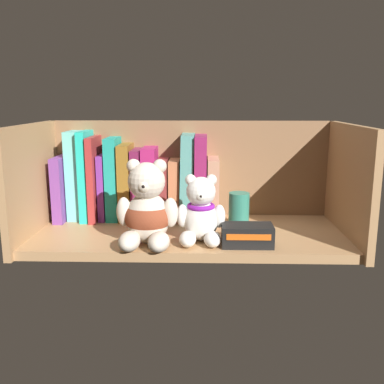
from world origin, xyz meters
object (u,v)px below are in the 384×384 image
at_px(teddy_bear_smaller, 201,213).
at_px(book_1, 77,175).
at_px(teddy_bear_larger, 147,211).
at_px(book_13, 213,188).
at_px(small_product_box, 247,235).
at_px(book_2, 88,175).
at_px(book_7, 138,184).
at_px(book_12, 201,177).
at_px(book_3, 97,177).
at_px(book_6, 127,181).
at_px(book_9, 164,189).
at_px(pillar_candle, 239,210).
at_px(book_0, 65,187).
at_px(book_5, 114,178).
at_px(book_8, 151,183).
at_px(book_4, 105,186).
at_px(book_10, 175,189).
at_px(book_11, 187,177).

bearing_deg(teddy_bear_smaller, book_1, 149.81).
height_order(teddy_bear_larger, teddy_bear_smaller, teddy_bear_larger).
relative_size(book_13, teddy_bear_smaller, 1.09).
bearing_deg(book_13, small_product_box, -72.03).
distance_m(book_2, teddy_bear_larger, 0.27).
relative_size(book_7, teddy_bear_smaller, 1.23).
xyz_separation_m(book_12, teddy_bear_smaller, (0.00, -0.18, -0.04)).
height_order(book_3, book_6, book_3).
relative_size(book_9, teddy_bear_smaller, 1.06).
distance_m(book_2, pillar_candle, 0.39).
height_order(book_0, book_3, book_3).
distance_m(book_7, book_9, 0.07).
relative_size(book_2, book_5, 1.08).
distance_m(book_13, small_product_box, 0.23).
bearing_deg(book_12, book_5, 180.00).
height_order(book_2, small_product_box, book_2).
xyz_separation_m(book_0, book_5, (0.13, 0.00, 0.02)).
relative_size(book_8, teddy_bear_smaller, 1.26).
relative_size(book_2, book_4, 1.36).
bearing_deg(book_2, teddy_bear_smaller, -32.68).
height_order(book_4, small_product_box, book_4).
distance_m(book_7, small_product_box, 0.34).
xyz_separation_m(book_1, teddy_bear_larger, (0.21, -0.20, -0.04)).
relative_size(book_4, book_7, 0.92).
relative_size(book_4, teddy_bear_smaller, 1.13).
height_order(book_5, book_8, book_5).
height_order(book_0, book_13, book_0).
height_order(book_1, book_13, book_1).
height_order(book_4, book_6, book_6).
bearing_deg(book_7, book_4, 180.00).
bearing_deg(book_10, teddy_bear_larger, -102.43).
relative_size(book_1, small_product_box, 2.09).
distance_m(book_1, teddy_bear_smaller, 0.37).
relative_size(book_0, pillar_candle, 1.92).
height_order(book_10, teddy_bear_larger, teddy_bear_larger).
xyz_separation_m(book_0, book_13, (0.38, 0.00, -0.00)).
bearing_deg(book_2, book_5, 0.00).
bearing_deg(book_1, book_12, 0.00).
distance_m(book_5, book_11, 0.19).
relative_size(book_5, book_8, 1.13).
bearing_deg(book_13, book_7, 180.00).
bearing_deg(book_6, teddy_bear_larger, -69.37).
xyz_separation_m(book_5, book_6, (0.03, 0.00, -0.01)).
distance_m(book_9, book_11, 0.07).
relative_size(book_7, small_product_box, 1.68).
xyz_separation_m(book_2, book_9, (0.19, 0.00, -0.03)).
relative_size(book_8, teddy_bear_larger, 1.02).
bearing_deg(book_4, book_10, 0.00).
bearing_deg(book_6, book_9, 0.00).
bearing_deg(book_0, book_12, 0.00).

